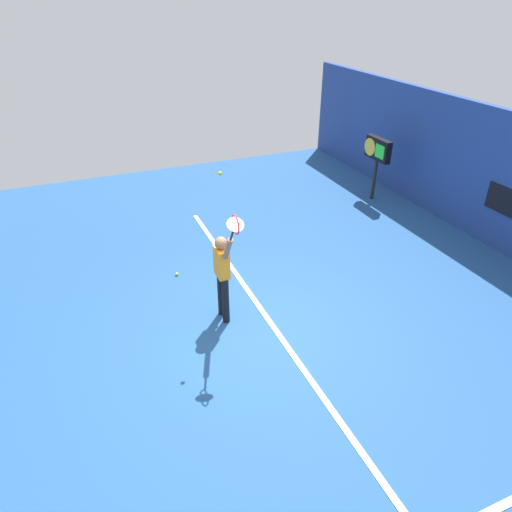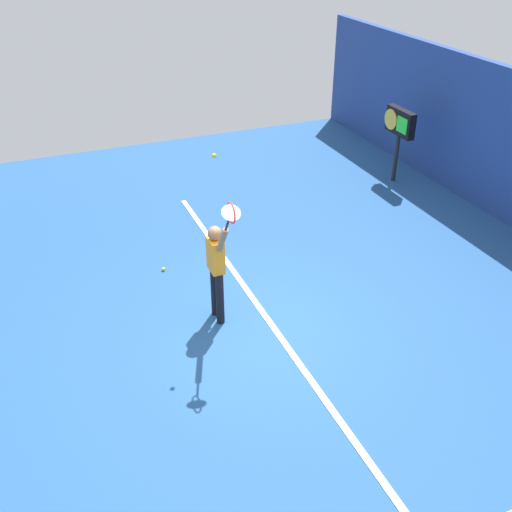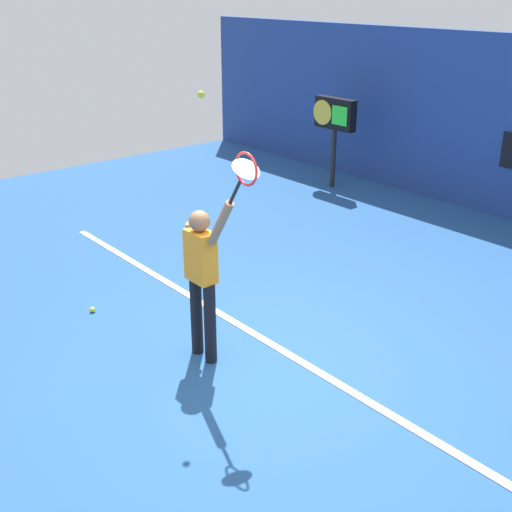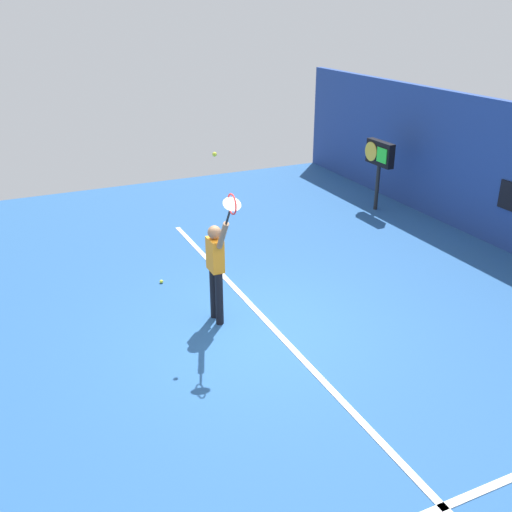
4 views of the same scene
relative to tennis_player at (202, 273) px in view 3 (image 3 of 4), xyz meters
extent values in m
plane|color=#23518C|center=(0.53, 0.42, -1.01)|extent=(18.00, 18.00, 0.00)
cube|color=white|center=(0.53, 0.72, -1.00)|extent=(10.00, 0.10, 0.01)
cylinder|color=black|center=(-0.13, 0.00, -0.55)|extent=(0.13, 0.13, 0.92)
cylinder|color=black|center=(0.12, 0.00, -0.55)|extent=(0.13, 0.13, 0.92)
cube|color=orange|center=(-0.01, 0.00, 0.19)|extent=(0.34, 0.20, 0.55)
sphere|color=#8C6647|center=(-0.01, 0.00, 0.57)|extent=(0.22, 0.22, 0.22)
cylinder|color=#8C6647|center=(0.35, 0.00, 0.65)|extent=(0.39, 0.09, 0.54)
cylinder|color=#8C6647|center=(-0.21, 0.08, 0.21)|extent=(0.09, 0.23, 0.58)
cylinder|color=black|center=(0.58, 0.00, 1.02)|extent=(0.19, 0.03, 0.27)
torus|color=red|center=(0.74, 0.00, 1.27)|extent=(0.43, 0.02, 0.43)
cylinder|color=silver|center=(0.74, 0.00, 1.27)|extent=(0.23, 0.27, 0.15)
sphere|color=#CCE033|center=(0.08, 0.00, 1.84)|extent=(0.07, 0.07, 0.07)
cylinder|color=black|center=(-3.63, 5.80, -0.42)|extent=(0.10, 0.10, 1.17)
cube|color=black|center=(-3.63, 5.80, 0.46)|extent=(0.95, 0.18, 0.60)
cylinder|color=gold|center=(-3.88, 5.70, 0.46)|extent=(0.48, 0.02, 0.48)
cube|color=#26D833|center=(-3.42, 5.70, 0.46)|extent=(0.38, 0.02, 0.36)
sphere|color=#CCE033|center=(-1.75, -0.46, -0.97)|extent=(0.07, 0.07, 0.07)
camera|label=1|loc=(6.55, -2.09, 4.34)|focal=32.40mm
camera|label=2|loc=(7.46, -2.42, 4.87)|focal=41.66mm
camera|label=3|loc=(5.09, -3.54, 2.78)|focal=45.63mm
camera|label=4|loc=(7.99, -2.97, 3.88)|focal=40.63mm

